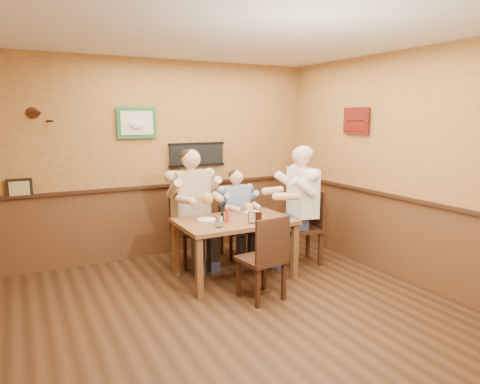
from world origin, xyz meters
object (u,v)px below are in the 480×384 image
object	(u,v)px
dining_table	(235,227)
chair_right_end	(302,227)
water_glass_left	(219,222)
water_glass_mid	(252,218)
pepper_shaker	(222,217)
chair_back_right	(235,229)
salt_shaker	(225,216)
diner_white_elder	(302,211)
chair_near_side	(261,257)
diner_blue_polo	(235,218)
diner_tan_shirt	(191,213)
cola_tumbler	(258,217)
chair_back_left	(191,229)
hot_sauce_bottle	(227,215)

from	to	relation	value
dining_table	chair_right_end	distance (m)	1.08
water_glass_left	water_glass_mid	distance (m)	0.43
water_glass_mid	pepper_shaker	world-z (taller)	water_glass_mid
chair_back_right	salt_shaker	distance (m)	0.92
diner_white_elder	dining_table	bearing A→B (deg)	-76.26
chair_right_end	diner_white_elder	size ratio (longest dim) A/B	0.70
chair_back_right	pepper_shaker	world-z (taller)	pepper_shaker
water_glass_mid	salt_shaker	bearing A→B (deg)	122.83
chair_right_end	water_glass_left	bearing A→B (deg)	-67.03
chair_near_side	chair_right_end	bearing A→B (deg)	-151.64
diner_blue_polo	salt_shaker	distance (m)	0.86
chair_back_right	chair_right_end	xyz separation A→B (m)	(0.68, -0.67, 0.11)
diner_tan_shirt	salt_shaker	distance (m)	0.69
diner_blue_polo	salt_shaker	world-z (taller)	diner_blue_polo
water_glass_left	cola_tumbler	distance (m)	0.55
diner_blue_polo	water_glass_mid	size ratio (longest dim) A/B	8.49
water_glass_left	chair_back_left	bearing A→B (deg)	88.33
diner_white_elder	hot_sauce_bottle	xyz separation A→B (m)	(-1.22, -0.16, 0.12)
diner_tan_shirt	chair_near_side	bearing A→B (deg)	-83.19
chair_near_side	salt_shaker	bearing A→B (deg)	-91.05
hot_sauce_bottle	cola_tumbler	bearing A→B (deg)	-14.29
chair_near_side	diner_blue_polo	bearing A→B (deg)	-112.57
dining_table	chair_right_end	xyz separation A→B (m)	(1.07, 0.06, -0.15)
chair_near_side	cola_tumbler	size ratio (longest dim) A/B	8.60
chair_near_side	diner_tan_shirt	distance (m)	1.46
diner_blue_polo	chair_back_left	bearing A→B (deg)	-178.98
chair_back_right	water_glass_left	bearing A→B (deg)	-126.50
diner_tan_shirt	dining_table	bearing A→B (deg)	-71.17
water_glass_left	pepper_shaker	distance (m)	0.32
chair_near_side	diner_blue_polo	distance (m)	1.50
chair_back_right	water_glass_mid	xyz separation A→B (m)	(-0.29, -0.98, 0.42)
chair_back_right	chair_near_side	xyz separation A→B (m)	(-0.42, -1.44, 0.08)
chair_right_end	diner_tan_shirt	size ratio (longest dim) A/B	0.72
chair_right_end	water_glass_mid	xyz separation A→B (m)	(-0.97, -0.31, 0.31)
diner_tan_shirt	cola_tumbler	distance (m)	1.06
dining_table	water_glass_left	size ratio (longest dim) A/B	11.02
hot_sauce_bottle	chair_back_left	bearing A→B (deg)	99.74
diner_tan_shirt	diner_white_elder	xyz separation A→B (m)	(1.37, -0.66, 0.02)
diner_white_elder	cola_tumbler	size ratio (longest dim) A/B	13.06
water_glass_left	dining_table	bearing A→B (deg)	37.01
chair_near_side	hot_sauce_bottle	xyz separation A→B (m)	(-0.13, 0.60, 0.37)
dining_table	chair_near_side	distance (m)	0.73
water_glass_mid	chair_near_side	bearing A→B (deg)	-106.02
chair_right_end	diner_blue_polo	distance (m)	0.96
diner_tan_shirt	pepper_shaker	world-z (taller)	diner_tan_shirt
diner_blue_polo	cola_tumbler	xyz separation A→B (m)	(-0.16, -0.93, 0.24)
dining_table	diner_white_elder	bearing A→B (deg)	2.99
chair_back_left	pepper_shaker	size ratio (longest dim) A/B	10.17
chair_right_end	cola_tumbler	size ratio (longest dim) A/B	9.14
chair_back_left	salt_shaker	world-z (taller)	chair_back_left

